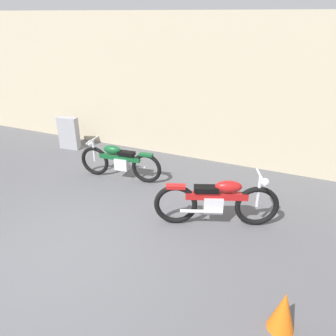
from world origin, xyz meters
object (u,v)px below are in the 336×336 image
Objects in this scene: traffic_cone at (283,311)px; motorcycle_green at (119,161)px; motorcycle_red at (217,201)px; stone_marker at (69,133)px.

traffic_cone is 4.67m from motorcycle_green.
motorcycle_green is at bearing 139.54° from motorcycle_red.
motorcycle_green is (2.23, -1.04, -0.02)m from stone_marker.
stone_marker is 5.12m from motorcycle_red.
motorcycle_red is at bearing 155.20° from motorcycle_green.
stone_marker is 2.46m from motorcycle_green.
motorcycle_red is (-1.31, 1.79, 0.20)m from traffic_cone.
motorcycle_green reaches higher than traffic_cone.
motorcycle_red reaches higher than traffic_cone.
motorcycle_red is at bearing -21.99° from stone_marker.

